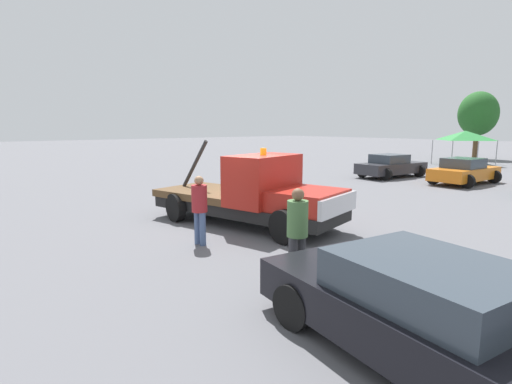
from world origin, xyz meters
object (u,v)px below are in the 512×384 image
person_near_truck (297,228)px  parked_car_charcoal (391,166)px  tow_truck (255,195)px  traffic_cone (306,191)px  foreground_car (443,320)px  parked_car_orange (464,171)px  tree_center (478,114)px  canopy_tent_green (465,135)px  person_at_hood (199,205)px

person_near_truck → parked_car_charcoal: bearing=-60.4°
tow_truck → parked_car_charcoal: size_ratio=1.43×
traffic_cone → foreground_car: bearing=-38.4°
parked_car_orange → tree_center: bearing=23.1°
foreground_car → tree_center: tree_center is taller
tow_truck → foreground_car: bearing=-35.5°
canopy_tent_green → traffic_cone: 20.32m
person_near_truck → person_at_hood: size_ratio=1.03×
parked_car_orange → canopy_tent_green: size_ratio=1.24×
parked_car_orange → foreground_car: bearing=-154.9°
tow_truck → person_near_truck: size_ratio=3.56×
parked_car_charcoal → person_at_hood: bearing=-157.3°
foreground_car → parked_car_charcoal: same height
parked_car_orange → traffic_cone: bearing=166.9°
parked_car_charcoal → parked_car_orange: same height
parked_car_charcoal → tree_center: (-2.65, 17.61, 3.37)m
parked_car_charcoal → person_near_truck: bearing=-146.8°
person_near_truck → canopy_tent_green: bearing=-69.2°
person_at_hood → parked_car_orange: person_at_hood is taller
canopy_tent_green → traffic_cone: canopy_tent_green is taller
parked_car_charcoal → parked_car_orange: size_ratio=1.05×
foreground_car → parked_car_orange: bearing=120.9°
foreground_car → person_at_hood: size_ratio=3.17×
canopy_tent_green → tow_truck: bearing=-78.8°
canopy_tent_green → tree_center: tree_center is taller
tow_truck → canopy_tent_green: size_ratio=1.85×
foreground_car → tree_center: size_ratio=0.92×
tow_truck → traffic_cone: size_ratio=11.67×
tow_truck → tree_center: 31.80m
person_at_hood → tree_center: tree_center is taller
parked_car_charcoal → canopy_tent_green: 11.66m
parked_car_orange → canopy_tent_green: canopy_tent_green is taller
parked_car_orange → parked_car_charcoal: bearing=99.3°
tree_center → tow_truck: bearing=-77.9°
person_at_hood → parked_car_orange: 16.15m
person_at_hood → canopy_tent_green: bearing=4.9°
tow_truck → parked_car_charcoal: bearing=92.5°
person_at_hood → parked_car_charcoal: 16.29m
parked_car_charcoal → canopy_tent_green: bearing=11.0°
person_near_truck → traffic_cone: 9.36m
tow_truck → parked_car_orange: size_ratio=1.50×
tow_truck → foreground_car: tow_truck is taller
parked_car_charcoal → traffic_cone: size_ratio=8.16×
foreground_car → parked_car_charcoal: 19.46m
person_near_truck → parked_car_charcoal: 17.27m
parked_car_charcoal → traffic_cone: (1.46, -8.57, -0.39)m
foreground_car → traffic_cone: 12.12m
canopy_tent_green → tree_center: bearing=105.6°
foreground_car → parked_car_orange: size_ratio=1.29×
foreground_car → parked_car_orange: same height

